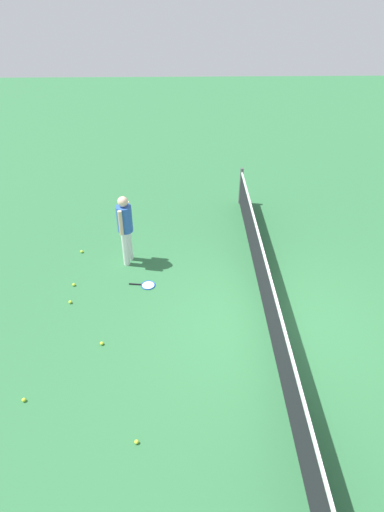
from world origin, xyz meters
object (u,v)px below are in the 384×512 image
tennis_ball_by_net (74,285)px  tennis_racket_near_player (147,285)px  tennis_ball_midcourt (24,400)px  tennis_ball_baseline (137,442)px  tennis_ball_near_player (102,343)px  tennis_ball_stray_left (70,302)px  tennis_ball_stray_right (82,252)px  player_near_side (125,225)px

tennis_ball_by_net → tennis_racket_near_player: bearing=89.2°
tennis_racket_near_player → tennis_ball_by_net: bearing=-90.8°
tennis_ball_by_net → tennis_ball_midcourt: 2.99m
tennis_racket_near_player → tennis_ball_midcourt: bearing=-31.6°
tennis_racket_near_player → tennis_ball_baseline: bearing=1.2°
tennis_ball_baseline → tennis_ball_near_player: bearing=-158.1°
tennis_ball_stray_left → tennis_ball_stray_right: bearing=-177.0°
tennis_racket_near_player → tennis_ball_stray_left: (0.55, -1.56, 0.02)m
tennis_ball_midcourt → tennis_ball_stray_left: size_ratio=1.00×
tennis_racket_near_player → tennis_ball_near_player: 1.88m
player_near_side → tennis_ball_midcourt: 4.21m
tennis_racket_near_player → tennis_ball_baseline: 3.74m
player_near_side → tennis_ball_stray_left: bearing=-36.3°
tennis_ball_midcourt → tennis_ball_baseline: 2.05m
tennis_racket_near_player → tennis_ball_stray_right: size_ratio=9.07×
player_near_side → tennis_ball_baseline: bearing=6.9°
tennis_ball_by_net → tennis_ball_midcourt: bearing=-4.3°
tennis_ball_near_player → tennis_ball_stray_right: same height
tennis_ball_baseline → tennis_ball_stray_right: size_ratio=1.00×
tennis_racket_near_player → tennis_ball_stray_left: tennis_ball_stray_left is taller
tennis_ball_by_net → tennis_ball_baseline: 4.12m
tennis_racket_near_player → tennis_ball_by_net: 1.59m
tennis_ball_baseline → tennis_ball_stray_left: (-3.19, -1.63, 0.00)m
tennis_ball_midcourt → tennis_ball_stray_left: bearing=173.8°
tennis_ball_baseline → tennis_racket_near_player: bearing=-178.8°
tennis_ball_midcourt → tennis_ball_stray_right: bearing=177.8°
player_near_side → tennis_ball_stray_right: (-0.39, -1.17, -0.98)m
tennis_ball_near_player → tennis_ball_stray_right: bearing=-163.1°
tennis_ball_stray_left → tennis_ball_near_player: bearing=35.0°
tennis_racket_near_player → tennis_ball_baseline: tennis_ball_baseline is taller
tennis_ball_by_net → tennis_ball_stray_right: same height
tennis_ball_near_player → tennis_ball_by_net: (-1.76, -0.86, 0.00)m
tennis_ball_by_net → tennis_ball_baseline: bearing=23.9°
player_near_side → tennis_ball_stray_left: 2.06m
player_near_side → tennis_ball_baseline: player_near_side is taller
tennis_racket_near_player → tennis_ball_stray_right: 2.10m
tennis_ball_near_player → tennis_ball_stray_right: size_ratio=1.00×
player_near_side → tennis_ball_baseline: size_ratio=25.76×
player_near_side → tennis_ball_stray_right: player_near_side is taller
tennis_racket_near_player → tennis_ball_stray_left: 1.65m
player_near_side → tennis_ball_stray_left: player_near_side is taller
player_near_side → tennis_ball_near_player: 2.83m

